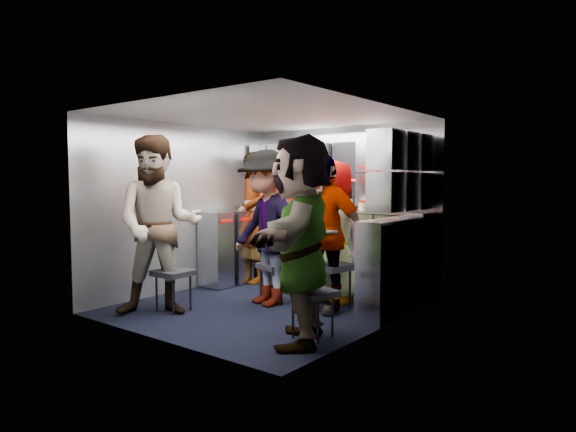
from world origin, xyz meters
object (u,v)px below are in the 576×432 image
Objects in this scene: attendant_arc_b at (266,228)px; attendant_standing at (253,217)px; attendant_arc_e at (301,240)px; jump_seat_mid_right at (332,269)px; attendant_arc_a at (159,225)px; attendant_arc_d at (323,233)px; jump_seat_center at (342,262)px; jump_seat_near_left at (173,275)px; attendant_arc_c at (334,231)px; jump_seat_mid_left at (276,268)px; jump_seat_near_right at (313,295)px.

attendant_standing is at bearing 154.20° from attendant_arc_b.
attendant_arc_b is at bearing -155.85° from attendant_arc_e.
attendant_arc_a is at bearing -133.66° from jump_seat_mid_right.
attendant_arc_a reaches higher than attendant_arc_d.
jump_seat_center is 0.28× the size of attendant_arc_a.
attendant_standing reaches higher than jump_seat_near_left.
attendant_arc_c is (1.49, -0.27, -0.08)m from attendant_standing.
attendant_arc_a is at bearing -116.74° from jump_seat_mid_left.
attendant_arc_b is at bearing 148.72° from jump_seat_near_right.
jump_seat_mid_right is at bearing 6.82° from attendant_standing.
attendant_arc_e is (1.72, -0.03, 0.51)m from jump_seat_near_left.
jump_seat_mid_right is at bearing 12.04° from jump_seat_mid_left.
jump_seat_center is 0.32× the size of attendant_arc_c.
attendant_arc_d is (1.27, 0.97, 0.45)m from jump_seat_near_left.
jump_seat_near_left is 1.13m from attendant_arc_b.
attendant_standing is at bearing 150.50° from attendant_arc_d.
attendant_arc_e is at bearing -61.13° from attendant_arc_c.
jump_seat_near_left is at bearing -52.34° from attendant_standing.
jump_seat_near_left is 1.00× the size of jump_seat_near_right.
jump_seat_mid_left is at bearing 142.49° from jump_seat_near_right.
attendant_arc_d reaches higher than jump_seat_mid_right.
attendant_arc_e reaches higher than jump_seat_center.
attendant_arc_b is 1.42m from attendant_arc_e.
attendant_arc_c is (1.11, 1.60, -0.12)m from attendant_arc_a.
attendant_arc_e is at bearing -38.31° from attendant_arc_a.
attendant_standing is 1.03× the size of attendant_arc_b.
jump_seat_mid_right is 0.27× the size of attendant_arc_e.
jump_seat_mid_left is at bearing 171.12° from attendant_arc_d.
attendant_arc_c is (-0.16, 0.27, 0.38)m from jump_seat_mid_right.
attendant_standing is at bearing 58.22° from attendant_arc_a.
jump_seat_mid_right is at bearing 42.19° from jump_seat_near_left.
attendant_arc_c is (0.51, 0.60, -0.06)m from attendant_arc_b.
jump_seat_mid_left is 0.69m from jump_seat_mid_right.
attendant_arc_d is 1.10m from attendant_arc_e.
attendant_arc_a is 1.73m from attendant_arc_e.
jump_seat_near_right is 2.66m from attendant_standing.
attendant_arc_d reaches higher than jump_seat_near_left.
attendant_arc_e is (2.10, -1.73, -0.00)m from attendant_standing.
jump_seat_near_left is 0.27× the size of attendant_arc_c.
attendant_arc_b is at bearing -90.00° from jump_seat_mid_left.
jump_seat_near_left is 0.24× the size of attendant_arc_a.
jump_seat_near_left is at bearing -137.81° from jump_seat_mid_right.
attendant_arc_c reaches higher than jump_seat_near_right.
jump_seat_near_left is 1.81m from attendant_standing.
jump_seat_mid_left is 1.61m from attendant_arc_e.
jump_seat_near_left is 1.72m from jump_seat_mid_right.
attendant_arc_a reaches higher than jump_seat_near_right.
jump_seat_mid_left is 0.94× the size of jump_seat_mid_right.
attendant_arc_b is at bearing -124.64° from attendant_arc_c.
jump_seat_mid_right is (1.27, 1.15, 0.05)m from jump_seat_near_left.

